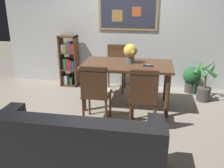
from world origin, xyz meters
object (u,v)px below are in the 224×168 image
at_px(leather_couch, 72,155).
at_px(potted_palm, 204,84).
at_px(flower_vase, 130,52).
at_px(dining_table, 127,69).
at_px(tv_remote, 148,66).
at_px(dining_chair_far_left, 116,64).
at_px(bookshelf, 69,61).
at_px(potted_ivy, 192,79).
at_px(dining_chair_near_left, 96,90).
at_px(dining_chair_near_right, 144,94).

bearing_deg(leather_couch, potted_palm, 55.10).
bearing_deg(flower_vase, dining_table, -124.23).
relative_size(leather_couch, tv_remote, 11.28).
xyz_separation_m(potted_palm, flower_vase, (-1.32, -0.39, 0.62)).
relative_size(dining_chair_far_left, bookshelf, 0.85).
bearing_deg(bookshelf, potted_ivy, 0.34).
distance_m(potted_ivy, flower_vase, 1.55).
bearing_deg(potted_ivy, leather_couch, -118.30).
bearing_deg(dining_chair_near_left, tv_remote, 40.52).
relative_size(bookshelf, flower_vase, 3.34).
bearing_deg(bookshelf, dining_chair_near_right, -44.06).
bearing_deg(tv_remote, potted_palm, 28.50).
bearing_deg(dining_chair_near_right, leather_couch, -118.26).
distance_m(dining_chair_near_left, dining_chair_far_left, 1.48).
height_order(leather_couch, potted_ivy, leather_couch).
height_order(dining_chair_near_right, bookshelf, bookshelf).
xyz_separation_m(dining_table, flower_vase, (0.04, 0.06, 0.29)).
distance_m(dining_chair_near_left, leather_couch, 1.27).
xyz_separation_m(potted_ivy, tv_remote, (-0.85, -0.96, 0.49)).
height_order(bookshelf, flower_vase, flower_vase).
height_order(bookshelf, potted_palm, bookshelf).
distance_m(bookshelf, tv_remote, 1.94).
xyz_separation_m(dining_chair_near_right, tv_remote, (0.03, 0.66, 0.23)).
distance_m(dining_chair_near_right, tv_remote, 0.70).
distance_m(dining_table, dining_chair_near_right, 0.84).
bearing_deg(potted_ivy, dining_chair_near_right, -118.33).
distance_m(dining_chair_near_right, bookshelf, 2.30).
bearing_deg(leather_couch, tv_remote, 70.11).
bearing_deg(flower_vase, potted_palm, 16.33).
bearing_deg(dining_table, potted_ivy, 35.52).
height_order(dining_chair_far_left, potted_ivy, dining_chair_far_left).
xyz_separation_m(potted_ivy, flower_vase, (-1.15, -0.79, 0.66)).
bearing_deg(dining_chair_near_right, potted_palm, 49.37).
relative_size(dining_table, dining_chair_near_left, 1.65).
bearing_deg(dining_chair_near_left, bookshelf, 121.44).
relative_size(dining_chair_far_left, flower_vase, 2.84).
xyz_separation_m(dining_table, leather_couch, (-0.33, -1.97, -0.34)).
height_order(dining_table, leather_couch, leather_couch).
relative_size(dining_chair_near_right, tv_remote, 5.70).
height_order(dining_chair_near_left, dining_chair_near_right, same).
bearing_deg(potted_palm, dining_chair_far_left, 169.63).
distance_m(dining_table, tv_remote, 0.38).
height_order(dining_table, dining_chair_far_left, dining_chair_far_left).
xyz_separation_m(dining_chair_far_left, tv_remote, (0.66, -0.86, 0.23)).
bearing_deg(flower_vase, dining_chair_far_left, 116.80).
distance_m(dining_chair_near_left, potted_ivy, 2.24).
bearing_deg(potted_ivy, flower_vase, -145.50).
relative_size(leather_couch, potted_ivy, 3.19).
distance_m(leather_couch, flower_vase, 2.16).
xyz_separation_m(leather_couch, potted_palm, (1.69, 2.42, 0.01)).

